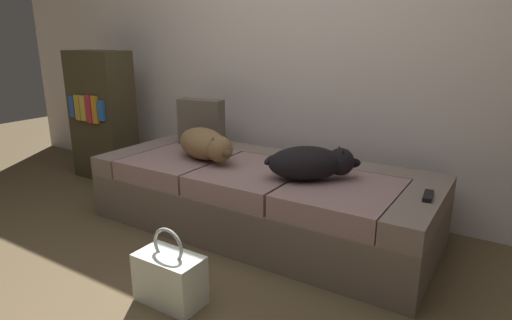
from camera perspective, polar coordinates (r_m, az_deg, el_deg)
The scene contains 9 objects.
ground_plane at distance 2.16m, azimuth -14.94°, elevation -18.57°, with size 10.00×10.00×0.00m, color brown.
back_wall at distance 3.15m, azimuth 7.11°, elevation 19.45°, with size 6.40×0.10×2.80m, color silver.
couch at distance 2.77m, azimuth 0.57°, elevation -5.01°, with size 2.17×0.88×0.43m.
dog_tan at distance 2.83m, azimuth -6.70°, elevation 2.09°, with size 0.58×0.40×0.20m.
dog_dark at distance 2.44m, azimuth 7.40°, elevation -0.37°, with size 0.51×0.44×0.19m.
tv_remote at distance 2.33m, azimuth 21.94°, elevation -4.45°, with size 0.04×0.15×0.02m, color black.
throw_pillow at distance 3.23m, azimuth -7.30°, elevation 5.02°, with size 0.34×0.12×0.34m, color #61564A.
handbag at distance 2.11m, azimuth -11.39°, elevation -15.10°, with size 0.32×0.18×0.38m.
bookshelf at distance 3.95m, azimuth -19.77°, elevation 5.56°, with size 0.56×0.30×1.10m.
Camera 1 is at (1.36, -1.16, 1.21)m, focal length 30.05 mm.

